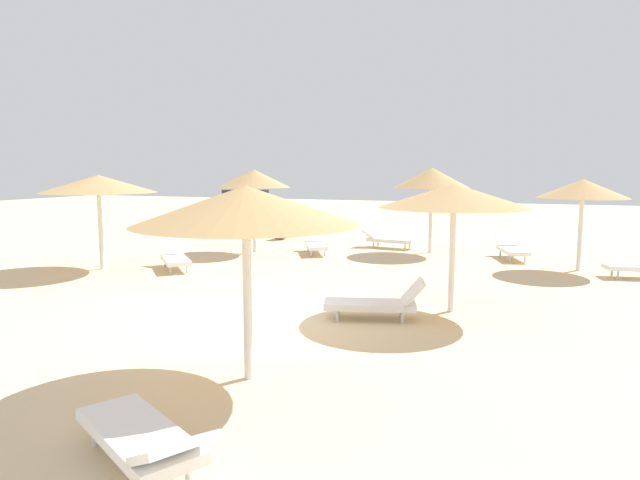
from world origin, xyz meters
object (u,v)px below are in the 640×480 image
object	(u,v)px
parasol_3	(254,180)
parasol_5	(246,206)
parasol_4	(432,178)
lounger_6	(175,258)
lounger_4	(388,239)
lounger_5	(143,437)
lounger_2	(377,303)
bench_0	(286,230)
parked_car	(248,206)
parasol_6	(98,184)
lounger_0	(511,249)
lounger_3	(316,244)
parasol_2	(454,196)
parasol_0	(583,189)

from	to	relation	value
parasol_3	parasol_5	bearing A→B (deg)	-63.47
parasol_4	lounger_6	xyz separation A→B (m)	(-6.27, -5.65, -2.20)
lounger_4	lounger_5	xyz separation A→B (m)	(1.36, -15.43, -0.00)
lounger_2	bench_0	distance (m)	12.69
parasol_3	parked_car	bearing A→B (deg)	118.75
lounger_4	lounger_6	size ratio (longest dim) A/B	1.07
lounger_5	lounger_6	world-z (taller)	lounger_6
parasol_6	parked_car	xyz separation A→B (m)	(-2.92, 14.44, -1.57)
parasol_3	lounger_0	xyz separation A→B (m)	(8.26, 1.51, -2.15)
lounger_3	parasol_2	bearing A→B (deg)	-50.25
bench_0	lounger_4	bearing A→B (deg)	-15.52
lounger_3	parked_car	bearing A→B (deg)	128.29
parasol_4	parked_car	distance (m)	13.81
parasol_0	lounger_6	xyz separation A→B (m)	(-10.71, -3.71, -1.95)
parasol_2	lounger_0	size ratio (longest dim) A/B	1.46
parked_car	parasol_2	bearing A→B (deg)	-51.12
parasol_3	parasol_6	world-z (taller)	parasol_3
parasol_3	lounger_2	xyz separation A→B (m)	(6.12, -7.00, -2.14)
parasol_3	parasol_6	bearing A→B (deg)	-119.44
parasol_0	parked_car	size ratio (longest dim) A/B	0.61
parasol_3	lounger_5	world-z (taller)	parasol_3
parasol_4	lounger_3	bearing A→B (deg)	-157.65
lounger_4	lounger_5	bearing A→B (deg)	-84.97
parasol_4	lounger_0	bearing A→B (deg)	-8.59
lounger_5	lounger_6	bearing A→B (deg)	123.33
lounger_6	parked_car	size ratio (longest dim) A/B	0.45
lounger_4	lounger_6	xyz separation A→B (m)	(-4.66, -6.28, -0.00)
parasol_0	parasol_5	world-z (taller)	parasol_5
parasol_0	parasol_5	bearing A→B (deg)	-114.82
lounger_6	parasol_2	bearing A→B (deg)	-15.28
lounger_2	bench_0	bearing A→B (deg)	121.61
lounger_3	lounger_5	distance (m)	13.73
lounger_5	parasol_6	bearing A→B (deg)	133.34
parasol_3	parked_car	xyz separation A→B (m)	(-5.46, 9.95, -1.64)
lounger_3	lounger_4	bearing A→B (deg)	46.76
lounger_2	parasol_2	bearing A→B (deg)	41.74
lounger_2	lounger_0	bearing A→B (deg)	75.86
lounger_0	lounger_5	size ratio (longest dim) A/B	1.01
lounger_4	parasol_5	bearing A→B (deg)	-84.69
lounger_0	parked_car	xyz separation A→B (m)	(-13.72, 8.43, 0.51)
parasol_4	lounger_5	size ratio (longest dim) A/B	1.45
parasol_0	lounger_0	size ratio (longest dim) A/B	1.27
lounger_2	lounger_5	world-z (taller)	lounger_2
parasol_2	bench_0	world-z (taller)	parasol_2
lounger_4	lounger_5	size ratio (longest dim) A/B	1.00
bench_0	parked_car	world-z (taller)	parked_car
parasol_3	lounger_4	world-z (taller)	parasol_3
lounger_6	lounger_2	bearing A→B (deg)	-25.81
lounger_2	lounger_3	bearing A→B (deg)	118.65
parasol_6	lounger_4	distance (m)	9.84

